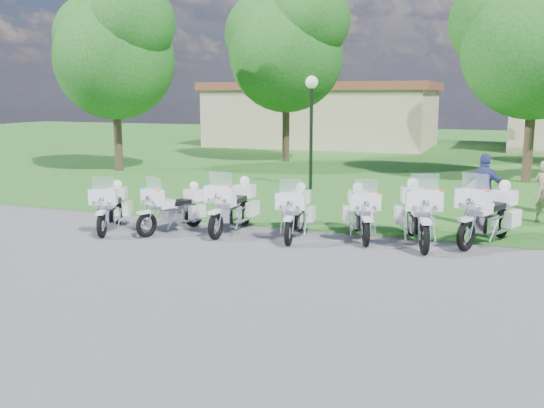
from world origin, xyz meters
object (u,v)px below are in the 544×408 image
at_px(motorcycle_1, 175,207).
at_px(bystander_a, 544,192).
at_px(motorcycle_4, 361,212).
at_px(bystander_c, 484,191).
at_px(motorcycle_5, 417,212).
at_px(motorcycle_2, 233,205).
at_px(motorcycle_3, 296,211).
at_px(motorcycle_6, 489,213).
at_px(lamp_post, 311,104).
at_px(motorcycle_0, 111,206).

height_order(motorcycle_1, bystander_a, bystander_a).
height_order(motorcycle_4, bystander_c, bystander_c).
bearing_deg(motorcycle_5, motorcycle_1, -7.91).
bearing_deg(bystander_c, motorcycle_1, 39.43).
xyz_separation_m(motorcycle_2, bystander_c, (5.66, 2.79, 0.27)).
distance_m(motorcycle_5, bystander_c, 2.70).
relative_size(motorcycle_2, motorcycle_3, 1.07).
relative_size(motorcycle_1, motorcycle_2, 0.88).
bearing_deg(motorcycle_6, motorcycle_4, 33.12).
bearing_deg(motorcycle_3, motorcycle_5, -179.93).
relative_size(lamp_post, bystander_a, 2.41).
height_order(motorcycle_1, lamp_post, lamp_post).
height_order(motorcycle_0, motorcycle_6, motorcycle_6).
xyz_separation_m(motorcycle_2, lamp_post, (-0.31, 7.09, 2.35)).
relative_size(motorcycle_4, motorcycle_6, 0.90).
xyz_separation_m(lamp_post, bystander_a, (7.41, -3.27, -2.18)).
xyz_separation_m(motorcycle_0, motorcycle_6, (8.72, 1.97, 0.10)).
relative_size(motorcycle_0, motorcycle_2, 0.87).
bearing_deg(bystander_a, motorcycle_4, 74.95).
bearing_deg(motorcycle_2, motorcycle_0, 17.91).
bearing_deg(motorcycle_3, motorcycle_4, -169.55).
relative_size(motorcycle_0, motorcycle_5, 0.83).
distance_m(motorcycle_2, motorcycle_5, 4.38).
distance_m(motorcycle_2, bystander_c, 6.32).
bearing_deg(bystander_a, motorcycle_2, 63.82).
bearing_deg(motorcycle_0, motorcycle_5, 169.70).
distance_m(motorcycle_1, bystander_a, 9.49).
bearing_deg(motorcycle_1, motorcycle_5, -152.55).
bearing_deg(motorcycle_3, motorcycle_1, -0.03).
xyz_separation_m(motorcycle_3, motorcycle_6, (4.22, 1.02, 0.08)).
bearing_deg(bystander_a, motorcycle_5, 86.52).
bearing_deg(motorcycle_5, motorcycle_6, -176.06).
xyz_separation_m(motorcycle_4, bystander_a, (4.04, 3.32, 0.20)).
bearing_deg(bystander_c, motorcycle_2, 40.55).
xyz_separation_m(motorcycle_1, motorcycle_6, (7.20, 1.51, 0.10)).
xyz_separation_m(motorcycle_5, motorcycle_6, (1.49, 0.58, -0.01)).
distance_m(motorcycle_0, lamp_post, 8.78).
xyz_separation_m(motorcycle_3, bystander_c, (4.03, 2.80, 0.31)).
xyz_separation_m(motorcycle_1, motorcycle_3, (2.98, 0.48, 0.02)).
height_order(motorcycle_3, motorcycle_5, motorcycle_5).
relative_size(motorcycle_1, bystander_a, 1.24).
distance_m(motorcycle_0, motorcycle_5, 7.36).
relative_size(motorcycle_0, motorcycle_3, 0.93).
bearing_deg(motorcycle_2, bystander_c, -154.35).
bearing_deg(bystander_a, motorcycle_1, 62.59).
bearing_deg(motorcycle_4, motorcycle_5, 156.59).
xyz_separation_m(motorcycle_0, motorcycle_5, (7.22, 1.39, 0.11)).
xyz_separation_m(motorcycle_2, motorcycle_3, (1.63, -0.01, -0.04)).
relative_size(motorcycle_2, motorcycle_4, 1.10).
height_order(motorcycle_0, motorcycle_1, motorcycle_0).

